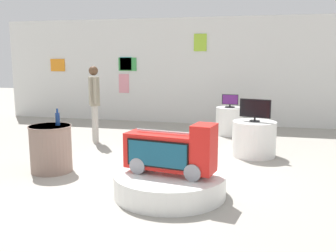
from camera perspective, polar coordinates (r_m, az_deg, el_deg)
ground_plane at (r=5.87m, az=-1.39°, el=-8.22°), size 30.00×30.00×0.00m
back_wall_display at (r=10.75m, az=6.05°, el=8.08°), size 12.35×0.13×2.93m
main_display_pedestal at (r=5.27m, az=0.27°, el=-8.66°), size 1.52×1.52×0.30m
novelty_firetruck_tv at (r=5.13m, az=0.50°, el=-3.99°), size 1.27×0.58×0.71m
display_pedestal_left_rear at (r=7.43m, az=12.66°, el=-1.86°), size 0.82×0.82×0.66m
tv_on_left_rear at (r=7.34m, az=12.84°, el=2.43°), size 0.57×0.19×0.42m
display_pedestal_center_rear at (r=9.38m, az=9.13°, el=0.74°), size 0.65×0.65×0.66m
tv_on_center_rear at (r=9.31m, az=9.21°, el=3.68°), size 0.39×0.24×0.31m
side_table_round at (r=6.54m, az=-17.01°, el=-3.18°), size 0.69×0.69×0.76m
bottle_on_side_table at (r=6.46m, az=-16.10°, el=1.07°), size 0.07×0.07×0.27m
shopper_browsing_near_truck at (r=8.46m, az=-10.91°, el=4.06°), size 0.36×0.49×1.67m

